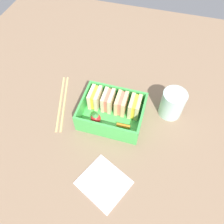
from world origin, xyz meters
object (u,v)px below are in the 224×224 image
at_px(sandwich_center_left, 108,101).
at_px(strawberry_far_left, 96,118).
at_px(carrot_stick_far_left, 123,126).
at_px(chopstick_pair, 62,102).
at_px(sandwich_left, 95,98).
at_px(sandwich_center_right, 135,107).
at_px(drinking_glass, 172,104).
at_px(folded_napkin, 104,183).
at_px(sandwich_center, 121,104).

distance_m(sandwich_center_left, strawberry_far_left, 0.06).
height_order(carrot_stick_far_left, chopstick_pair, carrot_stick_far_left).
relative_size(sandwich_left, sandwich_center_right, 1.00).
bearing_deg(drinking_glass, carrot_stick_far_left, -141.26).
bearing_deg(carrot_stick_far_left, sandwich_center_left, 136.94).
bearing_deg(sandwich_center_left, folded_napkin, -76.30).
height_order(sandwich_center_left, sandwich_center_right, same).
relative_size(strawberry_far_left, drinking_glass, 0.42).
xyz_separation_m(sandwich_center_left, folded_napkin, (0.05, -0.21, -0.04)).
distance_m(strawberry_far_left, folded_napkin, 0.17).
height_order(sandwich_center_left, chopstick_pair, sandwich_center_left).
relative_size(sandwich_left, drinking_glass, 0.66).
bearing_deg(sandwich_center_right, drinking_glass, 20.88).
bearing_deg(sandwich_center_left, drinking_glass, 12.07).
bearing_deg(sandwich_left, strawberry_far_left, -70.44).
height_order(carrot_stick_far_left, drinking_glass, drinking_glass).
xyz_separation_m(sandwich_center_right, chopstick_pair, (-0.22, -0.02, -0.04)).
bearing_deg(sandwich_center, chopstick_pair, -174.63).
relative_size(sandwich_center, chopstick_pair, 0.27).
distance_m(strawberry_far_left, drinking_glass, 0.22).
bearing_deg(chopstick_pair, sandwich_center, 5.37).
bearing_deg(drinking_glass, chopstick_pair, -170.23).
bearing_deg(folded_napkin, sandwich_center_left, 103.70).
xyz_separation_m(strawberry_far_left, drinking_glass, (0.19, 0.10, 0.01)).
distance_m(sandwich_left, chopstick_pair, 0.11).
bearing_deg(strawberry_far_left, sandwich_center, 46.53).
relative_size(chopstick_pair, folded_napkin, 1.85).
distance_m(carrot_stick_far_left, drinking_glass, 0.15).
bearing_deg(chopstick_pair, carrot_stick_far_left, -11.01).
distance_m(sandwich_left, strawberry_far_left, 0.06).
xyz_separation_m(sandwich_center_left, carrot_stick_far_left, (0.06, -0.06, -0.02)).
xyz_separation_m(carrot_stick_far_left, chopstick_pair, (-0.20, 0.04, -0.01)).
relative_size(sandwich_center_left, chopstick_pair, 0.27).
height_order(sandwich_left, carrot_stick_far_left, sandwich_left).
bearing_deg(sandwich_left, sandwich_center_left, 0.00).
distance_m(sandwich_center_right, folded_napkin, 0.22).
bearing_deg(carrot_stick_far_left, sandwich_center_right, 72.37).
xyz_separation_m(sandwich_center_left, sandwich_center_right, (0.08, 0.00, 0.00)).
bearing_deg(drinking_glass, folded_napkin, -116.28).
distance_m(chopstick_pair, folded_napkin, 0.28).
height_order(sandwich_center, folded_napkin, sandwich_center).
bearing_deg(drinking_glass, sandwich_left, -170.06).
relative_size(sandwich_center_right, drinking_glass, 0.66).
bearing_deg(folded_napkin, carrot_stick_far_left, 87.24).
relative_size(sandwich_center_left, drinking_glass, 0.66).
height_order(sandwich_left, drinking_glass, drinking_glass).
height_order(sandwich_left, folded_napkin, sandwich_left).
distance_m(drinking_glass, folded_napkin, 0.28).
bearing_deg(folded_napkin, sandwich_center_right, 83.24).
height_order(chopstick_pair, drinking_glass, drinking_glass).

